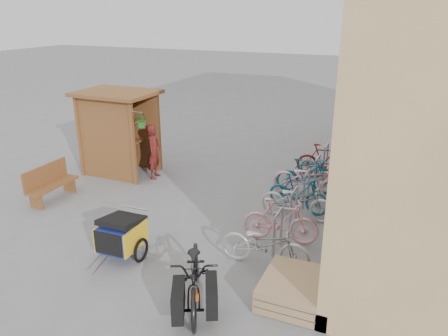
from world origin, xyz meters
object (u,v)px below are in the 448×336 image
at_px(bench, 50,182).
at_px(child_trailer, 121,234).
at_px(pallet_stack, 293,289).
at_px(bike_6, 327,167).
at_px(bike_0, 265,244).
at_px(bike_7, 324,160).
at_px(bike_3, 299,193).
at_px(cargo_bike, 195,276).
at_px(shopping_carts, 360,136).
at_px(bike_4, 309,179).
at_px(bike_5, 306,176).
at_px(bike_2, 297,200).
at_px(kiosk, 116,121).
at_px(person_kiosk, 154,151).
at_px(bike_1, 280,221).

height_order(bench, child_trailer, bench).
relative_size(pallet_stack, bike_6, 0.75).
relative_size(bike_0, bike_7, 1.09).
bearing_deg(bike_3, cargo_bike, -179.80).
xyz_separation_m(shopping_carts, bike_3, (-0.78, -4.99, -0.17)).
bearing_deg(bike_7, bike_4, 168.60).
bearing_deg(bike_7, cargo_bike, 163.90).
bearing_deg(bike_5, bike_2, 176.28).
distance_m(bike_0, bike_3, 2.56).
distance_m(shopping_carts, cargo_bike, 9.18).
height_order(kiosk, child_trailer, kiosk).
height_order(kiosk, person_kiosk, kiosk).
relative_size(pallet_stack, bike_3, 0.79).
xyz_separation_m(kiosk, pallet_stack, (6.28, -3.87, -1.34)).
bearing_deg(person_kiosk, bike_4, -96.63).
height_order(pallet_stack, shopping_carts, shopping_carts).
height_order(kiosk, bike_1, kiosk).
relative_size(bike_0, bike_3, 1.12).
distance_m(bike_0, bike_5, 3.72).
relative_size(bench, cargo_bike, 0.68).
bearing_deg(bike_6, bike_5, 173.21).
distance_m(person_kiosk, bike_3, 4.35).
height_order(kiosk, bike_7, kiosk).
distance_m(child_trailer, bike_2, 4.00).
xyz_separation_m(bike_5, bike_6, (0.35, 1.03, -0.05)).
xyz_separation_m(kiosk, bike_3, (5.49, -0.50, -1.09)).
bearing_deg(person_kiosk, bike_1, -127.22).
distance_m(shopping_carts, bike_3, 5.05).
bearing_deg(child_trailer, bike_7, 63.82).
bearing_deg(bike_2, child_trailer, 136.65).
relative_size(kiosk, shopping_carts, 1.04).
height_order(pallet_stack, bike_4, bike_4).
bearing_deg(bike_4, shopping_carts, -9.26).
distance_m(bike_6, bike_7, 0.46).
distance_m(bench, child_trailer, 3.62).
xyz_separation_m(bike_2, bike_4, (-0.04, 1.28, 0.04)).
bearing_deg(pallet_stack, bike_2, 103.39).
bearing_deg(kiosk, person_kiosk, 2.41).
bearing_deg(pallet_stack, bike_6, 95.47).
xyz_separation_m(bike_3, bike_6, (0.25, 2.18, -0.04)).
bearing_deg(bike_0, person_kiosk, 51.79).
distance_m(pallet_stack, bike_4, 4.32).
height_order(shopping_carts, child_trailer, shopping_carts).
relative_size(cargo_bike, bike_5, 1.35).
bearing_deg(bike_6, shopping_carts, 1.24).
xyz_separation_m(bench, bike_4, (5.93, 2.70, 0.03)).
height_order(cargo_bike, person_kiosk, person_kiosk).
bearing_deg(pallet_stack, bike_1, 113.12).
height_order(bike_3, bike_6, bike_3).
height_order(bike_5, bike_7, bike_7).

